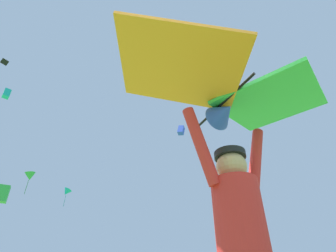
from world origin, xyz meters
TOP-DOWN VIEW (x-y plane):
  - kite_flyer_person at (-0.06, -0.09)m, footprint 0.81×0.38m
  - held_stunt_kite at (-0.04, -0.19)m, footprint 2.20×1.26m
  - distant_kite_green_mid_left at (-6.84, 33.26)m, footprint 1.81×1.78m
  - distant_kite_teal_low_left at (-2.19, 34.52)m, footprint 1.49×1.30m
  - distant_kite_teal_low_right at (-8.77, 20.68)m, footprint 0.72×0.74m
  - distant_kite_green_overhead_distant at (-6.49, 21.90)m, footprint 0.91×0.95m
  - distant_kite_black_high_left at (-9.79, 19.92)m, footprint 0.74×0.70m
  - distant_kite_blue_mid_right at (10.93, 26.10)m, footprint 1.29×1.10m

SIDE VIEW (x-z plane):
  - kite_flyer_person at x=-0.06m, z-range -0.02..1.90m
  - held_stunt_kite at x=-0.04m, z-range 1.95..2.39m
  - distant_kite_green_overhead_distant at x=-6.49m, z-range 7.09..8.42m
  - distant_kite_teal_low_left at x=-2.19m, z-range 11.43..13.91m
  - distant_kite_green_mid_left at x=-6.84m, z-range 12.24..15.18m
  - distant_kite_teal_low_right at x=-8.77m, z-range 16.08..16.99m
  - distant_kite_black_high_left at x=-9.79m, z-range 19.41..19.76m
  - distant_kite_blue_mid_right at x=10.93m, z-range 19.50..20.90m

